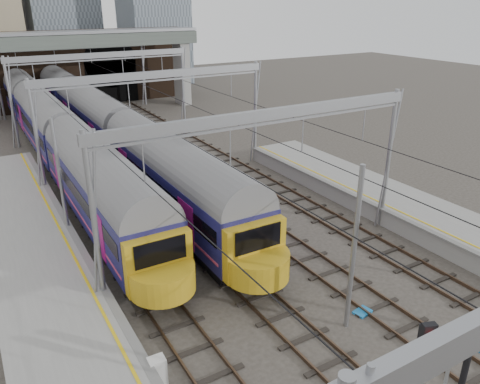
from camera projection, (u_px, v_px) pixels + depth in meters
ground at (382, 355)px, 17.58m from camera, size 160.00×160.00×0.00m
tracks at (204, 211)px, 29.51m from camera, size 14.40×80.00×0.22m
overhead_line at (159, 91)px, 32.17m from camera, size 16.80×80.00×8.00m
retaining_wall at (80, 70)px, 57.91m from camera, size 28.00×2.75×9.00m
overbridge at (76, 50)px, 51.41m from camera, size 28.00×3.00×9.25m
train_main at (73, 101)px, 48.45m from camera, size 3.08×71.23×5.21m
train_second at (47, 123)px, 39.96m from camera, size 3.02×52.28×5.12m
signal_near_left at (415, 382)px, 12.14m from camera, size 0.40×0.48×5.12m
signal_near_centre at (466, 375)px, 12.23m from camera, size 0.41×0.48×5.30m
relay_cabinet at (158, 372)px, 16.00m from camera, size 0.59×0.50×1.15m
equip_cover_a at (362, 312)px, 19.95m from camera, size 0.85×0.67×0.09m
equip_cover_b at (262, 226)px, 27.50m from camera, size 1.12×0.94×0.11m
equip_cover_c at (478, 345)px, 18.05m from camera, size 0.87×0.72×0.09m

